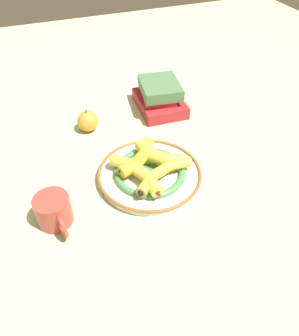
{
  "coord_description": "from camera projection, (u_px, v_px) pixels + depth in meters",
  "views": [
    {
      "loc": [
        0.64,
        -0.23,
        0.66
      ],
      "look_at": [
        0.01,
        0.01,
        0.04
      ],
      "focal_mm": 35.0,
      "sensor_mm": 36.0,
      "label": 1
    }
  ],
  "objects": [
    {
      "name": "ground_plane",
      "position": [
        145.0,
        177.0,
        0.95
      ],
      "size": [
        2.8,
        2.8,
        0.0
      ],
      "primitive_type": "plane",
      "color": "#B2C693"
    },
    {
      "name": "decorative_bowl",
      "position": [
        150.0,
        174.0,
        0.94
      ],
      "size": [
        0.3,
        0.3,
        0.03
      ],
      "color": "white",
      "rests_on": "ground_plane"
    },
    {
      "name": "banana_a",
      "position": [
        157.0,
        155.0,
        0.94
      ],
      "size": [
        0.15,
        0.12,
        0.04
      ],
      "rotation": [
        0.0,
        0.0,
        0.68
      ],
      "color": "yellow",
      "rests_on": "decorative_bowl"
    },
    {
      "name": "banana_b",
      "position": [
        163.0,
        172.0,
        0.89
      ],
      "size": [
        0.09,
        0.2,
        0.03
      ],
      "rotation": [
        0.0,
        0.0,
        -1.21
      ],
      "color": "gold",
      "rests_on": "decorative_bowl"
    },
    {
      "name": "banana_c",
      "position": [
        139.0,
        173.0,
        0.89
      ],
      "size": [
        0.19,
        0.1,
        0.03
      ],
      "rotation": [
        0.0,
        0.0,
        -2.73
      ],
      "color": "yellow",
      "rests_on": "decorative_bowl"
    },
    {
      "name": "banana_d",
      "position": [
        138.0,
        158.0,
        0.93
      ],
      "size": [
        0.12,
        0.15,
        0.04
      ],
      "rotation": [
        0.0,
        0.0,
        -4.04
      ],
      "color": "gold",
      "rests_on": "decorative_bowl"
    },
    {
      "name": "book_stack",
      "position": [
        159.0,
        97.0,
        1.19
      ],
      "size": [
        0.21,
        0.16,
        0.1
      ],
      "rotation": [
        0.0,
        0.0,
        3.03
      ],
      "color": "#AD2328",
      "rests_on": "ground_plane"
    },
    {
      "name": "coffee_mug",
      "position": [
        54.0,
        211.0,
        0.8
      ],
      "size": [
        0.13,
        0.09,
        0.08
      ],
      "rotation": [
        0.0,
        0.0,
        0.2
      ],
      "color": "#B24238",
      "rests_on": "ground_plane"
    },
    {
      "name": "apple",
      "position": [
        88.0,
        121.0,
        1.09
      ],
      "size": [
        0.07,
        0.07,
        0.08
      ],
      "color": "gold",
      "rests_on": "ground_plane"
    }
  ]
}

